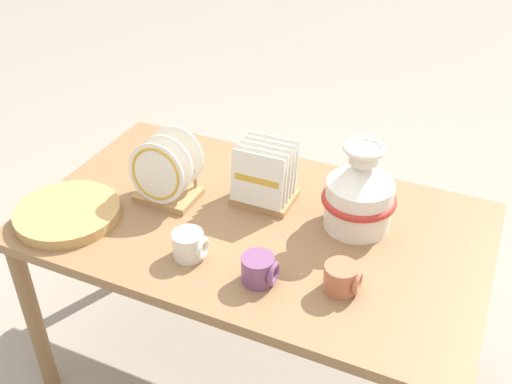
% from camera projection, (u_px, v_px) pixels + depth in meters
% --- Properties ---
extents(ground_plane, '(14.00, 14.00, 0.00)m').
position_uv_depth(ground_plane, '(256.00, 368.00, 2.26)').
color(ground_plane, gray).
extents(display_table, '(1.41, 0.84, 0.70)m').
position_uv_depth(display_table, '(256.00, 240.00, 1.91)').
color(display_table, olive).
rests_on(display_table, ground_plane).
extents(ceramic_vase, '(0.23, 0.23, 0.28)m').
position_uv_depth(ceramic_vase, '(360.00, 193.00, 1.79)').
color(ceramic_vase, white).
rests_on(ceramic_vase, display_table).
extents(dish_rack_round_plates, '(0.20, 0.16, 0.23)m').
position_uv_depth(dish_rack_round_plates, '(166.00, 176.00, 1.92)').
color(dish_rack_round_plates, tan).
rests_on(dish_rack_round_plates, display_table).
extents(dish_rack_square_plates, '(0.19, 0.16, 0.20)m').
position_uv_depth(dish_rack_square_plates, '(265.00, 180.00, 1.92)').
color(dish_rack_square_plates, tan).
rests_on(dish_rack_square_plates, display_table).
extents(wicker_charger_stack, '(0.33, 0.33, 0.04)m').
position_uv_depth(wicker_charger_stack, '(68.00, 213.00, 1.87)').
color(wicker_charger_stack, tan).
rests_on(wicker_charger_stack, display_table).
extents(mug_plum_glaze, '(0.10, 0.09, 0.08)m').
position_uv_depth(mug_plum_glaze, '(259.00, 270.00, 1.62)').
color(mug_plum_glaze, '#7A4770').
rests_on(mug_plum_glaze, display_table).
extents(mug_cream_glaze, '(0.10, 0.09, 0.08)m').
position_uv_depth(mug_cream_glaze, '(190.00, 245.00, 1.71)').
color(mug_cream_glaze, silver).
rests_on(mug_cream_glaze, display_table).
extents(mug_terracotta_glaze, '(0.10, 0.09, 0.08)m').
position_uv_depth(mug_terracotta_glaze, '(342.00, 278.00, 1.59)').
color(mug_terracotta_glaze, '#B76647').
rests_on(mug_terracotta_glaze, display_table).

